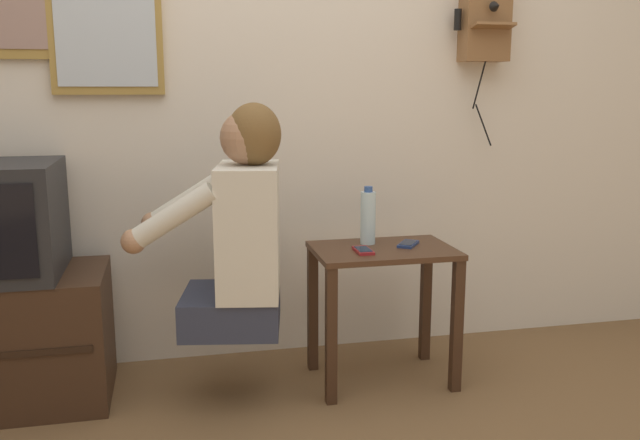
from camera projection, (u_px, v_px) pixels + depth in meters
wall_back at (250, 66)px, 2.87m from camera, size 6.80×0.05×2.55m
side_table at (383, 279)px, 2.72m from camera, size 0.56×0.38×0.56m
person at (240, 228)px, 2.50m from camera, size 0.60×0.47×0.85m
tv_stand at (7, 339)px, 2.55m from camera, size 0.74×0.47×0.50m
wall_phone_antique at (485, 14)px, 2.97m from camera, size 0.25×0.19×0.82m
wall_mirror at (105, 12)px, 2.67m from camera, size 0.44×0.03×0.65m
cell_phone_held at (363, 250)px, 2.62m from camera, size 0.06×0.12×0.01m
cell_phone_spare at (408, 244)px, 2.73m from camera, size 0.12×0.14×0.01m
water_bottle at (368, 217)px, 2.74m from camera, size 0.06×0.06×0.24m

